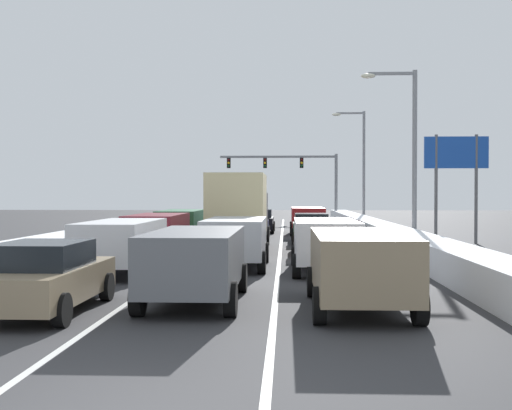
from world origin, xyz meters
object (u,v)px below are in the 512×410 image
Objects in this scene: sedan_maroon_right_lane_third at (317,236)px; sedan_green_right_lane_fourth at (311,228)px; suv_gray_center_lane_nearest at (195,259)px; roadside_sign_right at (456,164)px; suv_red_right_lane_fifth at (308,218)px; sedan_red_left_lane_fifth at (200,223)px; street_lamp_right_mid at (360,158)px; traffic_light_gantry at (295,170)px; sedan_black_center_lane_fifth at (259,221)px; suv_silver_center_lane_second at (236,238)px; sedan_navy_center_lane_fourth at (251,225)px; box_truck_center_lane_third at (239,208)px; sedan_tan_left_lane_nearest at (45,277)px; suv_white_right_lane_second at (325,240)px; suv_tan_right_lane_nearest at (360,263)px; suv_green_left_lane_fourth at (181,223)px; suv_maroon_left_lane_third at (157,230)px; suv_white_left_lane_second at (122,242)px; street_lamp_right_near at (407,142)px.

sedan_maroon_right_lane_third is 1.00× the size of sedan_green_right_lane_fourth.
sedan_maroon_right_lane_third is 12.71m from suv_gray_center_lane_nearest.
sedan_maroon_right_lane_third is 10.12m from roadside_sign_right.
sedan_red_left_lane_fifth is (-6.52, -0.89, -0.25)m from suv_red_right_lane_fifth.
suv_red_right_lane_fifth is 14.24m from street_lamp_right_mid.
sedan_maroon_right_lane_third is at bearing -89.24° from traffic_light_gantry.
traffic_light_gantry is (2.57, 18.60, 3.97)m from sedan_black_center_lane_fifth.
suv_silver_center_lane_second is (0.37, 7.19, 0.00)m from suv_gray_center_lane_nearest.
sedan_green_right_lane_fourth is 1.00× the size of sedan_navy_center_lane_fourth.
sedan_red_left_lane_fifth is at bearing 138.45° from sedan_navy_center_lane_fourth.
suv_silver_center_lane_second is 6.97m from box_truck_center_lane_third.
sedan_tan_left_lane_nearest is (-6.44, -26.54, -0.25)m from suv_red_right_lane_fifth.
sedan_black_center_lane_fifth is at bearing 143.99° from suv_red_right_lane_fifth.
suv_tan_right_lane_nearest is at bearing -87.21° from suv_white_right_lane_second.
roadside_sign_right is at bearing -23.01° from sedan_red_left_lane_fifth.
suv_green_left_lane_fourth is at bearing 108.11° from suv_silver_center_lane_second.
suv_maroon_left_lane_third is at bearing -142.85° from box_truck_center_lane_third.
suv_green_left_lane_fourth is at bearing 90.60° from suv_maroon_left_lane_third.
sedan_black_center_lane_fifth is (-3.07, 2.23, -0.25)m from suv_red_right_lane_fifth.
sedan_green_right_lane_fourth is 0.92× the size of suv_red_right_lane_fifth.
suv_silver_center_lane_second is 1.09× the size of sedan_red_left_lane_fifth.
suv_tan_right_lane_nearest is 1.09× the size of sedan_navy_center_lane_fourth.
street_lamp_right_mid is at bearing 71.28° from suv_white_left_lane_second.
suv_red_right_lane_fifth is at bearing 71.99° from suv_white_left_lane_second.
sedan_navy_center_lane_fourth and sedan_red_left_lane_fifth have the same top height.
suv_silver_center_lane_second is 0.45× the size of traffic_light_gantry.
sedan_maroon_right_lane_third is at bearing -78.76° from sedan_black_center_lane_fifth.
suv_green_left_lane_fourth is 0.89× the size of roadside_sign_right.
suv_white_right_lane_second is 7.01m from suv_gray_center_lane_nearest.
sedan_black_center_lane_fifth is 16.15m from suv_maroon_left_lane_third.
sedan_black_center_lane_fifth is 9.79m from suv_green_left_lane_fourth.
suv_white_right_lane_second is 6.47m from suv_white_left_lane_second.
street_lamp_right_mid is at bearing 71.45° from box_truck_center_lane_third.
box_truck_center_lane_third is (-3.68, 14.78, 0.88)m from suv_tan_right_lane_nearest.
street_lamp_right_near reaches higher than sedan_red_left_lane_fifth.
street_lamp_right_near is (7.82, 16.37, 3.98)m from suv_gray_center_lane_nearest.
suv_maroon_left_lane_third is 15.72m from roadside_sign_right.
street_lamp_right_near reaches higher than sedan_tan_left_lane_nearest.
suv_tan_right_lane_nearest is 3.75m from suv_gray_center_lane_nearest.
traffic_light_gantry is at bearing 90.76° from sedan_maroon_right_lane_third.
suv_silver_center_lane_second is at bearing -89.93° from sedan_black_center_lane_fifth.
street_lamp_right_near is (11.02, 4.70, 3.98)m from suv_maroon_left_lane_third.
box_truck_center_lane_third is at bearing -91.47° from sedan_black_center_lane_fifth.
roadside_sign_right is (13.69, 19.81, 3.25)m from sedan_tan_left_lane_nearest.
sedan_maroon_right_lane_third is 1.00× the size of sedan_navy_center_lane_fourth.
suv_tan_right_lane_nearest is at bearing -74.79° from sedan_red_left_lane_fifth.
roadside_sign_right is (13.93, 0.13, 3.00)m from suv_green_left_lane_fourth.
suv_tan_right_lane_nearest is 1.09× the size of sedan_red_left_lane_fifth.
suv_tan_right_lane_nearest is at bearing -76.00° from box_truck_center_lane_third.
suv_red_right_lane_fifth is 11.64m from box_truck_center_lane_third.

